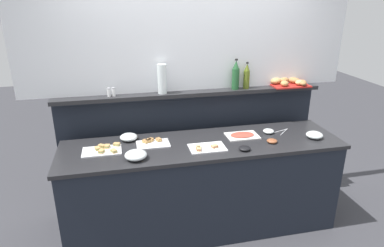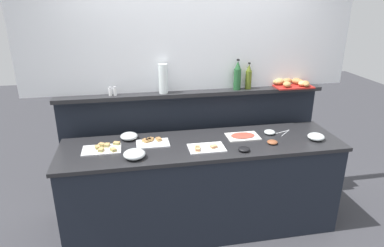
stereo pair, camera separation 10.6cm
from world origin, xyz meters
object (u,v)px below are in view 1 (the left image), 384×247
(glass_bowl_small, at_px, (129,137))
(condiment_bowl_teal, at_px, (272,141))
(pepper_shaker, at_px, (114,92))
(glass_bowl_extra, at_px, (136,155))
(glass_bowl_medium, at_px, (314,135))
(bread_basket, at_px, (288,82))
(serving_tongs, at_px, (283,131))
(salt_shaker, at_px, (109,92))
(water_carafe, at_px, (162,79))
(sandwich_platter_front, at_px, (152,143))
(wine_bottle_green, at_px, (236,76))
(condiment_bowl_cream, at_px, (245,148))
(olive_oil_bottle, at_px, (247,77))
(cold_cuts_platter, at_px, (242,135))
(sandwich_platter_side, at_px, (103,150))
(glass_bowl_large, at_px, (268,131))
(sandwich_platter_rear, at_px, (207,148))

(glass_bowl_small, height_order, condiment_bowl_teal, glass_bowl_small)
(pepper_shaker, bearing_deg, glass_bowl_extra, -77.10)
(glass_bowl_medium, bearing_deg, bread_basket, 92.31)
(serving_tongs, relative_size, salt_shaker, 2.05)
(salt_shaker, height_order, water_carafe, water_carafe)
(bread_basket, bearing_deg, salt_shaker, -179.52)
(sandwich_platter_front, xyz_separation_m, wine_bottle_green, (0.92, 0.36, 0.51))
(condiment_bowl_cream, xyz_separation_m, bread_basket, (0.74, 0.70, 0.40))
(sandwich_platter_front, relative_size, glass_bowl_extra, 1.62)
(glass_bowl_small, height_order, olive_oil_bottle, olive_oil_bottle)
(cold_cuts_platter, bearing_deg, condiment_bowl_cream, -106.76)
(glass_bowl_extra, bearing_deg, wine_bottle_green, 30.48)
(glass_bowl_extra, distance_m, condiment_bowl_cream, 0.96)
(sandwich_platter_side, distance_m, condiment_bowl_teal, 1.56)
(glass_bowl_large, bearing_deg, condiment_bowl_teal, -106.43)
(bread_basket, bearing_deg, pepper_shaker, -179.50)
(sandwich_platter_side, height_order, bread_basket, bread_basket)
(olive_oil_bottle, bearing_deg, glass_bowl_small, -169.32)
(sandwich_platter_side, distance_m, olive_oil_bottle, 1.63)
(sandwich_platter_rear, height_order, serving_tongs, sandwich_platter_rear)
(glass_bowl_extra, xyz_separation_m, serving_tongs, (1.50, 0.29, -0.03))
(sandwich_platter_rear, height_order, glass_bowl_large, glass_bowl_large)
(sandwich_platter_rear, xyz_separation_m, glass_bowl_medium, (1.08, 0.01, 0.02))
(sandwich_platter_rear, relative_size, glass_bowl_large, 2.99)
(wine_bottle_green, relative_size, pepper_shaker, 3.63)
(cold_cuts_platter, distance_m, water_carafe, 0.97)
(sandwich_platter_rear, relative_size, glass_bowl_extra, 1.74)
(glass_bowl_large, distance_m, wine_bottle_green, 0.66)
(condiment_bowl_cream, bearing_deg, sandwich_platter_front, 158.29)
(glass_bowl_small, bearing_deg, pepper_shaker, 115.03)
(glass_bowl_extra, height_order, pepper_shaker, pepper_shaker)
(bread_basket, bearing_deg, glass_bowl_large, -133.89)
(serving_tongs, xyz_separation_m, olive_oil_bottle, (-0.28, 0.36, 0.50))
(glass_bowl_large, height_order, condiment_bowl_teal, glass_bowl_large)
(sandwich_platter_front, bearing_deg, glass_bowl_medium, -7.38)
(wine_bottle_green, bearing_deg, sandwich_platter_rear, -128.49)
(wine_bottle_green, xyz_separation_m, bread_basket, (0.61, 0.02, -0.11))
(sandwich_platter_front, relative_size, olive_oil_bottle, 1.11)
(glass_bowl_small, xyz_separation_m, bread_basket, (1.74, 0.25, 0.39))
(sandwich_platter_front, xyz_separation_m, condiment_bowl_teal, (1.10, -0.21, 0.01))
(sandwich_platter_rear, xyz_separation_m, salt_shaker, (-0.83, 0.57, 0.41))
(salt_shaker, bearing_deg, condiment_bowl_teal, -21.62)
(sandwich_platter_rear, height_order, condiment_bowl_teal, sandwich_platter_rear)
(wine_bottle_green, bearing_deg, glass_bowl_large, -54.99)
(sandwich_platter_front, distance_m, glass_bowl_large, 1.17)
(glass_bowl_extra, bearing_deg, olive_oil_bottle, 28.18)
(glass_bowl_medium, height_order, glass_bowl_extra, glass_bowl_extra)
(bread_basket, bearing_deg, glass_bowl_medium, -87.69)
(glass_bowl_extra, distance_m, salt_shaker, 0.78)
(bread_basket, relative_size, water_carafe, 1.42)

